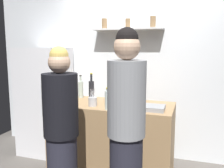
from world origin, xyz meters
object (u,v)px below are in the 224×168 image
utensil_holder (93,101)px  wine_bottle_dark_glass (91,89)px  person_blonde (61,132)px  baking_pan (149,108)px  refrigerator (45,101)px  water_bottle_plastic (108,100)px  person_grey_hoodie (126,129)px  wine_bottle_pale_glass (81,89)px  wine_bottle_amber_glass (118,93)px  wine_bottle_green_glass (73,92)px

utensil_holder → wine_bottle_dark_glass: 0.46m
utensil_holder → person_blonde: size_ratio=0.13×
wine_bottle_dark_glass → baking_pan: bearing=-23.7°
refrigerator → water_bottle_plastic: 1.43m
refrigerator → water_bottle_plastic: size_ratio=6.41×
water_bottle_plastic → person_grey_hoodie: bearing=-55.9°
refrigerator → water_bottle_plastic: refrigerator is taller
wine_bottle_pale_glass → wine_bottle_dark_glass: wine_bottle_dark_glass is taller
water_bottle_plastic → refrigerator: bearing=153.0°
water_bottle_plastic → person_grey_hoodie: person_grey_hoodie is taller
wine_bottle_dark_glass → person_blonde: person_blonde is taller
refrigerator → wine_bottle_amber_glass: (1.22, -0.16, 0.22)m
wine_bottle_dark_glass → person_blonde: size_ratio=0.22×
utensil_holder → person_blonde: person_blonde is taller
utensil_holder → water_bottle_plastic: bearing=-24.4°
utensil_holder → wine_bottle_green_glass: bearing=154.4°
water_bottle_plastic → person_grey_hoodie: 0.63m
baking_pan → person_grey_hoodie: (-0.10, -0.65, -0.05)m
wine_bottle_green_glass → wine_bottle_amber_glass: size_ratio=1.16×
utensil_holder → wine_bottle_green_glass: size_ratio=0.67×
wine_bottle_green_glass → water_bottle_plastic: size_ratio=1.28×
person_blonde → wine_bottle_amber_glass: bearing=-23.1°
water_bottle_plastic → baking_pan: bearing=17.4°
person_grey_hoodie → utensil_holder: bearing=6.0°
refrigerator → wine_bottle_amber_glass: size_ratio=5.83×
refrigerator → person_grey_hoodie: 1.97m
baking_pan → person_grey_hoodie: size_ratio=0.19×
utensil_holder → person_grey_hoodie: person_grey_hoodie is taller
refrigerator → person_grey_hoodie: person_grey_hoodie is taller
wine_bottle_pale_glass → person_blonde: person_blonde is taller
utensil_holder → water_bottle_plastic: (0.24, -0.11, 0.06)m
wine_bottle_dark_glass → person_grey_hoodie: size_ratio=0.20×
person_blonde → wine_bottle_dark_glass: bearing=-1.3°
baking_pan → wine_bottle_amber_glass: 0.59m
wine_bottle_amber_glass → wine_bottle_pale_glass: 0.55m
baking_pan → wine_bottle_pale_glass: size_ratio=1.07×
refrigerator → wine_bottle_dark_glass: refrigerator is taller
refrigerator → wine_bottle_amber_glass: bearing=-7.4°
wine_bottle_pale_glass → person_grey_hoodie: size_ratio=0.18×
person_blonde → refrigerator: bearing=31.5°
wine_bottle_pale_glass → water_bottle_plastic: (0.59, -0.52, -0.01)m
baking_pan → person_grey_hoodie: person_grey_hoodie is taller
baking_pan → utensil_holder: bearing=-177.3°
baking_pan → wine_bottle_green_glass: size_ratio=1.05×
wine_bottle_green_glass → wine_bottle_amber_glass: bearing=20.5°
wine_bottle_green_glass → wine_bottle_amber_glass: 0.59m
utensil_holder → wine_bottle_green_glass: 0.39m
baking_pan → wine_bottle_dark_glass: wine_bottle_dark_glass is taller
wine_bottle_pale_glass → water_bottle_plastic: 0.78m
wine_bottle_amber_glass → refrigerator: bearing=172.6°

